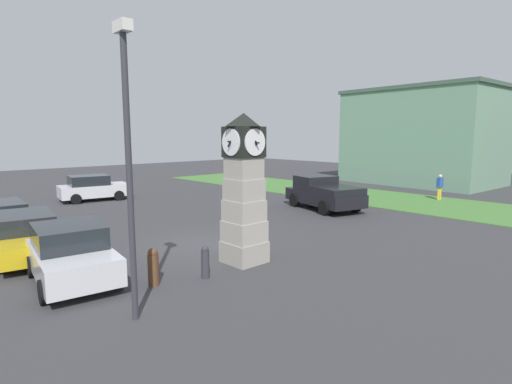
% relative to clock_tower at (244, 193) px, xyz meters
% --- Properties ---
extents(ground_plane, '(85.24, 85.24, 0.00)m').
position_rel_clock_tower_xyz_m(ground_plane, '(-2.66, 0.04, -2.33)').
color(ground_plane, '#38383A').
extents(clock_tower, '(1.44, 1.35, 4.91)m').
position_rel_clock_tower_xyz_m(clock_tower, '(0.00, 0.00, 0.00)').
color(clock_tower, '#9B968C').
rests_on(clock_tower, ground_plane).
extents(bollard_near_tower, '(0.24, 0.24, 0.98)m').
position_rel_clock_tower_xyz_m(bollard_near_tower, '(0.36, -1.85, -1.83)').
color(bollard_near_tower, '#333338').
rests_on(bollard_near_tower, ground_plane).
extents(bollard_mid_row, '(0.31, 0.31, 1.08)m').
position_rel_clock_tower_xyz_m(bollard_mid_row, '(-0.17, -3.27, -1.78)').
color(bollard_mid_row, brown).
rests_on(bollard_mid_row, ground_plane).
extents(car_navy_sedan, '(4.58, 2.16, 1.52)m').
position_rel_clock_tower_xyz_m(car_navy_sedan, '(-8.76, -5.35, -1.55)').
color(car_navy_sedan, silver).
rests_on(car_navy_sedan, ground_plane).
extents(car_near_tower, '(4.83, 2.55, 1.49)m').
position_rel_clock_tower_xyz_m(car_near_tower, '(-5.63, -5.15, -1.57)').
color(car_near_tower, gold).
rests_on(car_near_tower, ground_plane).
extents(car_by_building, '(4.05, 2.41, 1.65)m').
position_rel_clock_tower_xyz_m(car_by_building, '(-2.01, -4.85, -1.51)').
color(car_by_building, silver).
rests_on(car_by_building, ground_plane).
extents(car_far_lot, '(2.59, 4.44, 1.64)m').
position_rel_clock_tower_xyz_m(car_far_lot, '(-16.27, 1.19, -1.50)').
color(car_far_lot, silver).
rests_on(car_far_lot, ground_plane).
extents(pickup_truck, '(5.31, 3.47, 1.85)m').
position_rel_clock_tower_xyz_m(pickup_truck, '(-4.15, 9.70, -1.40)').
color(pickup_truck, black).
rests_on(pickup_truck, ground_plane).
extents(pedestrian_by_cars, '(0.32, 0.44, 1.70)m').
position_rel_clock_tower_xyz_m(pedestrian_by_cars, '(-0.93, 17.67, -1.36)').
color(pedestrian_by_cars, gold).
rests_on(pedestrian_by_cars, ground_plane).
extents(street_lamp_near_road, '(0.50, 0.24, 6.58)m').
position_rel_clock_tower_xyz_m(street_lamp_near_road, '(1.45, -4.61, 1.46)').
color(street_lamp_near_road, '#333338').
rests_on(street_lamp_near_road, ground_plane).
extents(warehouse_blue_far, '(12.64, 8.85, 8.18)m').
position_rel_clock_tower_xyz_m(warehouse_blue_far, '(-6.17, 26.13, 1.77)').
color(warehouse_blue_far, gray).
rests_on(warehouse_blue_far, ground_plane).
extents(grass_verge_far, '(51.15, 6.87, 0.04)m').
position_rel_clock_tower_xyz_m(grass_verge_far, '(0.69, 15.67, -2.31)').
color(grass_verge_far, '#477A38').
rests_on(grass_verge_far, ground_plane).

